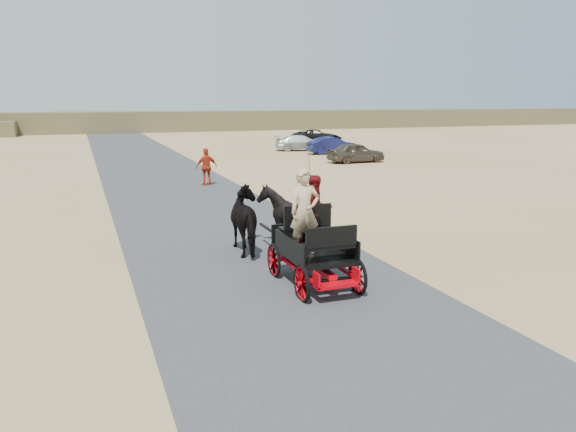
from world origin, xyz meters
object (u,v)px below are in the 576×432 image
object	(u,v)px
horse_left	(249,220)
pedestrian	(207,167)
car_d	(317,136)
car_a	(356,153)
car_c	(302,143)
horse_right	(289,217)
car_b	(333,145)
carriage	(314,268)

from	to	relation	value
horse_left	pedestrian	size ratio (longest dim) A/B	1.16
pedestrian	car_d	distance (m)	25.63
car_a	car_c	xyz separation A→B (m)	(-0.17, 8.81, -0.03)
horse_right	car_a	distance (m)	21.10
car_b	car_d	xyz separation A→B (m)	(2.76, 9.29, 0.01)
car_c	horse_left	bearing A→B (deg)	169.01
carriage	car_d	distance (m)	39.01
horse_right	car_c	world-z (taller)	horse_right
car_c	car_d	distance (m)	7.24
car_b	pedestrian	bearing A→B (deg)	137.81
car_a	car_b	world-z (taller)	car_a
car_b	car_c	xyz separation A→B (m)	(-1.15, 3.19, -0.01)
car_a	car_c	size ratio (longest dim) A/B	0.89
pedestrian	car_a	world-z (taller)	pedestrian
car_b	car_d	world-z (taller)	car_d
car_c	pedestrian	bearing A→B (deg)	157.88
pedestrian	car_b	bearing A→B (deg)	-143.41
carriage	car_c	size ratio (longest dim) A/B	0.58
car_a	car_d	bearing A→B (deg)	-16.27
horse_left	carriage	bearing A→B (deg)	100.39
pedestrian	carriage	bearing A→B (deg)	78.35
carriage	pedestrian	distance (m)	14.78
horse_left	car_b	size ratio (longest dim) A/B	0.54
horse_right	car_a	size ratio (longest dim) A/B	0.46
car_a	car_d	size ratio (longest dim) A/B	0.82
horse_right	car_a	bearing A→B (deg)	-122.01
car_d	horse_right	bearing A→B (deg)	164.84
car_a	car_d	world-z (taller)	car_a
horse_right	car_a	world-z (taller)	horse_right
horse_right	car_b	world-z (taller)	horse_right
carriage	car_c	world-z (taller)	car_c
car_d	horse_left	bearing A→B (deg)	163.27
carriage	car_b	distance (m)	29.41
carriage	horse_right	size ratio (longest dim) A/B	1.41
pedestrian	car_a	bearing A→B (deg)	-158.69
car_c	car_d	size ratio (longest dim) A/B	0.92
horse_right	car_b	bearing A→B (deg)	-117.37
pedestrian	car_c	xyz separation A→B (m)	(10.69, 14.97, -0.27)
horse_left	pedestrian	distance (m)	11.83
horse_right	car_c	distance (m)	28.89
pedestrian	horse_left	bearing A→B (deg)	74.82
horse_right	pedestrian	world-z (taller)	pedestrian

